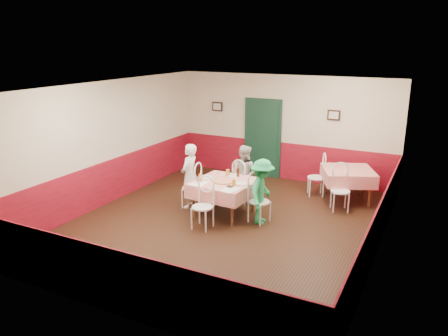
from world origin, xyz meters
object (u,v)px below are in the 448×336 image
at_px(main_table, 224,198).
at_px(chair_left, 192,188).
at_px(chair_near, 202,207).
at_px(diner_left, 189,176).
at_px(second_table, 347,185).
at_px(wallet, 230,187).
at_px(glass_b, 234,183).
at_px(pizza, 223,181).
at_px(chair_second_b, 340,191).
at_px(glass_c, 228,173).
at_px(diner_right, 262,192).
at_px(beer_bottle, 238,172).
at_px(chair_right, 259,202).
at_px(glass_a, 200,178).
at_px(chair_far, 243,184).
at_px(diner_far, 244,174).
at_px(chair_second_a, 316,178).

bearing_deg(main_table, chair_left, 176.24).
bearing_deg(chair_near, diner_left, 132.31).
xyz_separation_m(second_table, wallet, (-1.90, -2.42, 0.40)).
bearing_deg(diner_left, glass_b, 75.00).
height_order(second_table, pizza, pizza).
bearing_deg(chair_second_b, chair_left, 179.63).
height_order(chair_near, glass_c, glass_c).
distance_m(main_table, chair_second_b, 2.58).
xyz_separation_m(main_table, diner_right, (0.90, -0.06, 0.31)).
height_order(chair_near, diner_left, diner_left).
bearing_deg(beer_bottle, diner_left, -161.42).
distance_m(chair_right, glass_b, 0.66).
bearing_deg(chair_second_b, glass_a, -172.27).
distance_m(wallet, diner_left, 1.25).
distance_m(chair_far, chair_second_b, 2.20).
relative_size(second_table, chair_second_b, 1.24).
relative_size(chair_left, chair_near, 1.00).
distance_m(main_table, glass_b, 0.61).
bearing_deg(chair_left, wallet, 67.96).
xyz_separation_m(chair_near, diner_far, (0.11, 1.75, 0.23)).
distance_m(chair_left, pizza, 0.93).
bearing_deg(wallet, main_table, 136.92).
bearing_deg(chair_left, chair_right, 82.01).
height_order(second_table, diner_right, diner_right).
bearing_deg(chair_near, chair_right, 40.67).
bearing_deg(glass_b, chair_second_b, 40.29).
bearing_deg(main_table, chair_far, 86.24).
bearing_deg(glass_a, chair_left, 143.75).
relative_size(glass_a, glass_c, 1.08).
xyz_separation_m(chair_second_b, glass_a, (-2.63, -1.60, 0.39)).
xyz_separation_m(chair_right, pizza, (-0.83, -0.00, 0.32)).
xyz_separation_m(chair_second_b, diner_far, (-2.13, -0.46, 0.23)).
distance_m(chair_second_b, diner_left, 3.36).
xyz_separation_m(glass_b, glass_c, (-0.44, 0.60, 0.00)).
distance_m(chair_second_a, diner_right, 2.24).
relative_size(chair_far, chair_near, 1.00).
xyz_separation_m(chair_right, beer_bottle, (-0.71, 0.46, 0.42)).
height_order(glass_a, diner_left, diner_left).
bearing_deg(second_table, main_table, -136.15).
height_order(pizza, wallet, pizza).
distance_m(beer_bottle, diner_right, 0.91).
bearing_deg(chair_near, glass_b, 57.57).
relative_size(chair_second_b, beer_bottle, 3.92).
relative_size(glass_c, wallet, 1.29).
relative_size(pizza, glass_b, 3.08).
bearing_deg(chair_near, wallet, 56.65).
height_order(chair_far, chair_near, same).
bearing_deg(diner_left, diner_right, 83.83).
height_order(chair_second_b, diner_right, diner_right).
height_order(chair_far, wallet, chair_far).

